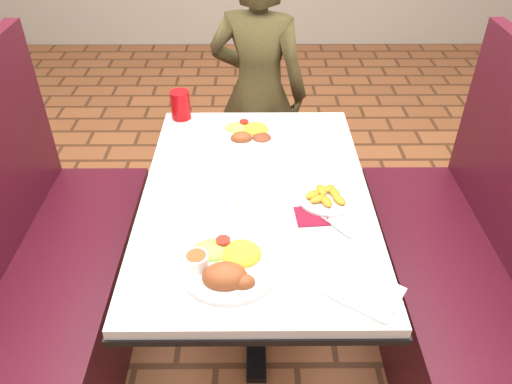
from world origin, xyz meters
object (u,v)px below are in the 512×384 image
red_tumbler (180,105)px  plantain_plate (326,197)px  booth_bench_right (453,274)px  near_dinner_plate (227,261)px  far_dinner_plate (249,131)px  booth_bench_left (59,276)px  diner_person (258,93)px  dining_table (256,213)px

red_tumbler → plantain_plate: bearing=-46.6°
booth_bench_right → near_dinner_plate: 1.06m
near_dinner_plate → far_dinner_plate: (0.06, 0.77, -0.01)m
booth_bench_left → booth_bench_right: same height
diner_person → red_tumbler: bearing=62.7°
booth_bench_left → red_tumbler: booth_bench_left is taller
diner_person → dining_table: bearing=104.1°
dining_table → diner_person: bearing=88.9°
diner_person → near_dinner_plate: (-0.10, -1.31, 0.09)m
diner_person → red_tumbler: diner_person is taller
diner_person → plantain_plate: 1.00m
booth_bench_right → plantain_plate: size_ratio=5.99×
plantain_plate → dining_table: bearing=169.1°
near_dinner_plate → plantain_plate: (0.33, 0.33, -0.02)m
far_dinner_plate → plantain_plate: far_dinner_plate is taller
booth_bench_right → diner_person: 1.27m
dining_table → booth_bench_left: (-0.80, 0.00, -0.32)m
dining_table → diner_person: (0.02, 0.93, 0.03)m
booth_bench_left → far_dinner_plate: (0.77, 0.39, 0.44)m
plantain_plate → red_tumbler: size_ratio=1.60×
far_dinner_plate → red_tumbler: size_ratio=2.10×
dining_table → booth_bench_right: booth_bench_right is taller
dining_table → booth_bench_right: bearing=0.0°
dining_table → near_dinner_plate: bearing=-102.7°
near_dinner_plate → plantain_plate: size_ratio=1.49×
booth_bench_right → near_dinner_plate: bearing=-156.9°
far_dinner_plate → red_tumbler: bearing=151.3°
far_dinner_plate → booth_bench_left: bearing=-153.1°
dining_table → plantain_plate: plantain_plate is taller
near_dinner_plate → red_tumbler: size_ratio=2.38×
near_dinner_plate → red_tumbler: (-0.24, 0.93, 0.03)m
dining_table → red_tumbler: bearing=120.5°
dining_table → diner_person: size_ratio=0.88×
dining_table → booth_bench_left: size_ratio=1.01×
dining_table → far_dinner_plate: 0.41m
far_dinner_plate → red_tumbler: (-0.30, 0.16, 0.04)m
dining_table → booth_bench_left: 0.86m
diner_person → far_dinner_plate: diner_person is taller
far_dinner_plate → plantain_plate: bearing=-58.2°
dining_table → red_tumbler: (-0.33, 0.55, 0.16)m
booth_bench_right → diner_person: (-0.78, 0.93, 0.36)m
booth_bench_left → red_tumbler: size_ratio=9.57×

